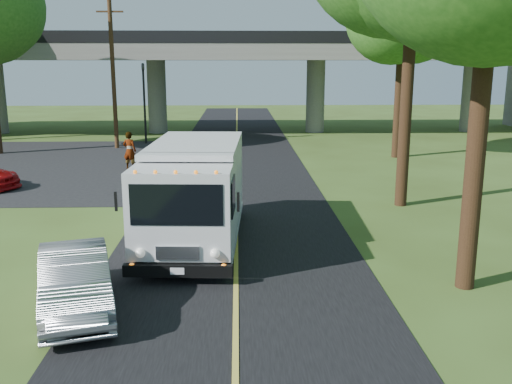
{
  "coord_description": "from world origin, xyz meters",
  "views": [
    {
      "loc": [
        0.07,
        -11.69,
        5.29
      ],
      "look_at": [
        0.59,
        4.4,
        1.6
      ],
      "focal_mm": 40.0,
      "sensor_mm": 36.0,
      "label": 1
    }
  ],
  "objects_px": {
    "step_van": "(194,190)",
    "traffic_signal": "(144,95)",
    "utility_pole": "(113,73)",
    "tree_right_far": "(408,4)",
    "pedestrian": "(130,151)",
    "silver_sedan": "(75,280)"
  },
  "relations": [
    {
      "from": "utility_pole",
      "to": "silver_sedan",
      "type": "distance_m",
      "value": 24.65
    },
    {
      "from": "traffic_signal",
      "to": "step_van",
      "type": "bearing_deg",
      "value": -77.36
    },
    {
      "from": "tree_right_far",
      "to": "step_van",
      "type": "distance_m",
      "value": 19.58
    },
    {
      "from": "traffic_signal",
      "to": "pedestrian",
      "type": "relative_size",
      "value": 2.73
    },
    {
      "from": "traffic_signal",
      "to": "silver_sedan",
      "type": "xyz_separation_m",
      "value": [
        2.53,
        -26.0,
        -2.53
      ]
    },
    {
      "from": "traffic_signal",
      "to": "silver_sedan",
      "type": "bearing_deg",
      "value": -84.45
    },
    {
      "from": "step_van",
      "to": "pedestrian",
      "type": "xyz_separation_m",
      "value": [
        -4.13,
        12.03,
        -0.65
      ]
    },
    {
      "from": "traffic_signal",
      "to": "tree_right_far",
      "type": "height_order",
      "value": "tree_right_far"
    },
    {
      "from": "traffic_signal",
      "to": "step_van",
      "type": "height_order",
      "value": "traffic_signal"
    },
    {
      "from": "utility_pole",
      "to": "tree_right_far",
      "type": "relative_size",
      "value": 0.82
    },
    {
      "from": "step_van",
      "to": "traffic_signal",
      "type": "bearing_deg",
      "value": 105.57
    },
    {
      "from": "pedestrian",
      "to": "silver_sedan",
      "type": "bearing_deg",
      "value": 115.3
    },
    {
      "from": "silver_sedan",
      "to": "tree_right_far",
      "type": "bearing_deg",
      "value": 40.7
    },
    {
      "from": "tree_right_far",
      "to": "step_van",
      "type": "height_order",
      "value": "tree_right_far"
    },
    {
      "from": "traffic_signal",
      "to": "utility_pole",
      "type": "height_order",
      "value": "utility_pole"
    },
    {
      "from": "utility_pole",
      "to": "silver_sedan",
      "type": "xyz_separation_m",
      "value": [
        4.03,
        -24.0,
        -3.92
      ]
    },
    {
      "from": "traffic_signal",
      "to": "utility_pole",
      "type": "distance_m",
      "value": 2.86
    },
    {
      "from": "utility_pole",
      "to": "tree_right_far",
      "type": "distance_m",
      "value": 17.61
    },
    {
      "from": "tree_right_far",
      "to": "traffic_signal",
      "type": "bearing_deg",
      "value": 157.93
    },
    {
      "from": "traffic_signal",
      "to": "pedestrian",
      "type": "bearing_deg",
      "value": -85.95
    },
    {
      "from": "traffic_signal",
      "to": "silver_sedan",
      "type": "height_order",
      "value": "traffic_signal"
    },
    {
      "from": "step_van",
      "to": "silver_sedan",
      "type": "bearing_deg",
      "value": -112.87
    }
  ]
}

